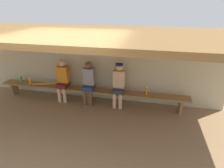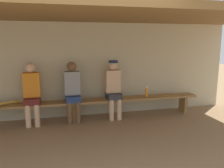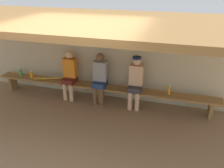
{
  "view_description": "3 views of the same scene",
  "coord_description": "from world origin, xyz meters",
  "px_view_note": "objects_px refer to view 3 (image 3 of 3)",
  "views": [
    {
      "loc": [
        1.75,
        -3.18,
        2.92
      ],
      "look_at": [
        0.78,
        1.29,
        0.82
      ],
      "focal_mm": 28.63,
      "sensor_mm": 36.0,
      "label": 1
    },
    {
      "loc": [
        -0.36,
        -3.49,
        1.8
      ],
      "look_at": [
        0.81,
        1.24,
        0.87
      ],
      "focal_mm": 36.91,
      "sensor_mm": 36.0,
      "label": 2
    },
    {
      "loc": [
        1.76,
        -3.51,
        3.07
      ],
      "look_at": [
        0.42,
        1.18,
        0.74
      ],
      "focal_mm": 36.39,
      "sensor_mm": 36.0,
      "label": 3
    }
  ],
  "objects_px": {
    "water_bottle_orange": "(31,75)",
    "baseball_bat": "(49,78)",
    "player_in_red": "(136,80)",
    "player_leftmost": "(70,73)",
    "player_in_blue": "(100,76)",
    "water_bottle_blue": "(21,72)",
    "bench": "(101,88)",
    "water_bottle_green": "(169,90)"
  },
  "relations": [
    {
      "from": "water_bottle_blue",
      "to": "baseball_bat",
      "type": "relative_size",
      "value": 0.28
    },
    {
      "from": "water_bottle_blue",
      "to": "baseball_bat",
      "type": "distance_m",
      "value": 0.92
    },
    {
      "from": "player_in_blue",
      "to": "water_bottle_orange",
      "type": "xyz_separation_m",
      "value": [
        -2.02,
        -0.05,
        -0.17
      ]
    },
    {
      "from": "player_leftmost",
      "to": "baseball_bat",
      "type": "distance_m",
      "value": 0.69
    },
    {
      "from": "player_leftmost",
      "to": "water_bottle_blue",
      "type": "distance_m",
      "value": 1.58
    },
    {
      "from": "bench",
      "to": "water_bottle_blue",
      "type": "relative_size",
      "value": 26.97
    },
    {
      "from": "bench",
      "to": "player_in_red",
      "type": "height_order",
      "value": "player_in_red"
    },
    {
      "from": "bench",
      "to": "water_bottle_blue",
      "type": "distance_m",
      "value": 2.44
    },
    {
      "from": "player_in_blue",
      "to": "bench",
      "type": "bearing_deg",
      "value": -17.43
    },
    {
      "from": "water_bottle_orange",
      "to": "water_bottle_green",
      "type": "bearing_deg",
      "value": 0.8
    },
    {
      "from": "water_bottle_green",
      "to": "baseball_bat",
      "type": "distance_m",
      "value": 3.27
    },
    {
      "from": "water_bottle_green",
      "to": "baseball_bat",
      "type": "relative_size",
      "value": 0.31
    },
    {
      "from": "water_bottle_orange",
      "to": "player_in_red",
      "type": "bearing_deg",
      "value": 0.97
    },
    {
      "from": "bench",
      "to": "player_in_blue",
      "type": "height_order",
      "value": "player_in_blue"
    },
    {
      "from": "water_bottle_blue",
      "to": "bench",
      "type": "bearing_deg",
      "value": -0.84
    },
    {
      "from": "bench",
      "to": "water_bottle_green",
      "type": "relative_size",
      "value": 24.34
    },
    {
      "from": "player_in_red",
      "to": "player_in_blue",
      "type": "relative_size",
      "value": 1.01
    },
    {
      "from": "player_in_red",
      "to": "baseball_bat",
      "type": "distance_m",
      "value": 2.46
    },
    {
      "from": "player_in_blue",
      "to": "player_in_red",
      "type": "bearing_deg",
      "value": 0.03
    },
    {
      "from": "player_leftmost",
      "to": "player_in_red",
      "type": "bearing_deg",
      "value": 0.02
    },
    {
      "from": "player_in_red",
      "to": "player_in_blue",
      "type": "bearing_deg",
      "value": -179.97
    },
    {
      "from": "player_in_red",
      "to": "player_leftmost",
      "type": "distance_m",
      "value": 1.79
    },
    {
      "from": "player_in_blue",
      "to": "player_leftmost",
      "type": "bearing_deg",
      "value": 180.0
    },
    {
      "from": "player_in_red",
      "to": "player_in_blue",
      "type": "height_order",
      "value": "player_in_red"
    },
    {
      "from": "bench",
      "to": "water_bottle_blue",
      "type": "height_order",
      "value": "water_bottle_blue"
    },
    {
      "from": "player_in_red",
      "to": "player_in_blue",
      "type": "xyz_separation_m",
      "value": [
        -0.93,
        -0.0,
        -0.02
      ]
    },
    {
      "from": "water_bottle_orange",
      "to": "bench",
      "type": "bearing_deg",
      "value": 1.32
    },
    {
      "from": "player_leftmost",
      "to": "baseball_bat",
      "type": "relative_size",
      "value": 1.68
    },
    {
      "from": "player_in_red",
      "to": "player_leftmost",
      "type": "bearing_deg",
      "value": -179.98
    },
    {
      "from": "player_in_red",
      "to": "water_bottle_green",
      "type": "xyz_separation_m",
      "value": [
        0.82,
        0.0,
        -0.17
      ]
    },
    {
      "from": "player_in_red",
      "to": "water_bottle_orange",
      "type": "distance_m",
      "value": 2.96
    },
    {
      "from": "water_bottle_blue",
      "to": "water_bottle_orange",
      "type": "relative_size",
      "value": 1.02
    },
    {
      "from": "player_in_red",
      "to": "bench",
      "type": "bearing_deg",
      "value": -179.78
    },
    {
      "from": "bench",
      "to": "player_in_blue",
      "type": "bearing_deg",
      "value": 162.57
    },
    {
      "from": "water_bottle_orange",
      "to": "baseball_bat",
      "type": "distance_m",
      "value": 0.52
    },
    {
      "from": "player_in_red",
      "to": "water_bottle_green",
      "type": "distance_m",
      "value": 0.84
    },
    {
      "from": "water_bottle_orange",
      "to": "baseball_bat",
      "type": "height_order",
      "value": "water_bottle_orange"
    },
    {
      "from": "player_in_red",
      "to": "baseball_bat",
      "type": "xyz_separation_m",
      "value": [
        -2.44,
        -0.0,
        -0.25
      ]
    },
    {
      "from": "player_in_red",
      "to": "water_bottle_blue",
      "type": "relative_size",
      "value": 6.05
    },
    {
      "from": "water_bottle_orange",
      "to": "baseball_bat",
      "type": "bearing_deg",
      "value": 5.22
    },
    {
      "from": "water_bottle_green",
      "to": "baseball_bat",
      "type": "height_order",
      "value": "water_bottle_green"
    },
    {
      "from": "player_in_red",
      "to": "baseball_bat",
      "type": "bearing_deg",
      "value": -179.92
    }
  ]
}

